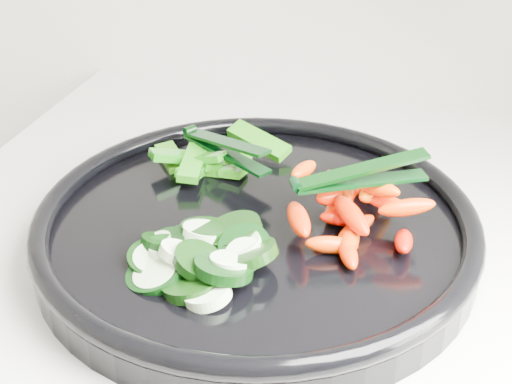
# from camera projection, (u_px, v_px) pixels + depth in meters

# --- Properties ---
(veggie_tray) EXTENTS (0.42, 0.42, 0.04)m
(veggie_tray) POSITION_uv_depth(u_px,v_px,m) (256.00, 227.00, 0.60)
(veggie_tray) COLOR black
(veggie_tray) RESTS_ON counter
(cucumber_pile) EXTENTS (0.13, 0.12, 0.04)m
(cucumber_pile) POSITION_uv_depth(u_px,v_px,m) (194.00, 254.00, 0.55)
(cucumber_pile) COLOR black
(cucumber_pile) RESTS_ON veggie_tray
(carrot_pile) EXTENTS (0.13, 0.15, 0.05)m
(carrot_pile) POSITION_uv_depth(u_px,v_px,m) (351.00, 209.00, 0.59)
(carrot_pile) COLOR #DB3400
(carrot_pile) RESTS_ON veggie_tray
(pepper_pile) EXTENTS (0.14, 0.12, 0.04)m
(pepper_pile) POSITION_uv_depth(u_px,v_px,m) (211.00, 160.00, 0.68)
(pepper_pile) COLOR #166509
(pepper_pile) RESTS_ON veggie_tray
(tong_carrot) EXTENTS (0.11, 0.07, 0.02)m
(tong_carrot) POSITION_uv_depth(u_px,v_px,m) (357.00, 176.00, 0.57)
(tong_carrot) COLOR black
(tong_carrot) RESTS_ON carrot_pile
(tong_pepper) EXTENTS (0.10, 0.07, 0.02)m
(tong_pepper) POSITION_uv_depth(u_px,v_px,m) (223.00, 146.00, 0.67)
(tong_pepper) COLOR black
(tong_pepper) RESTS_ON pepper_pile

